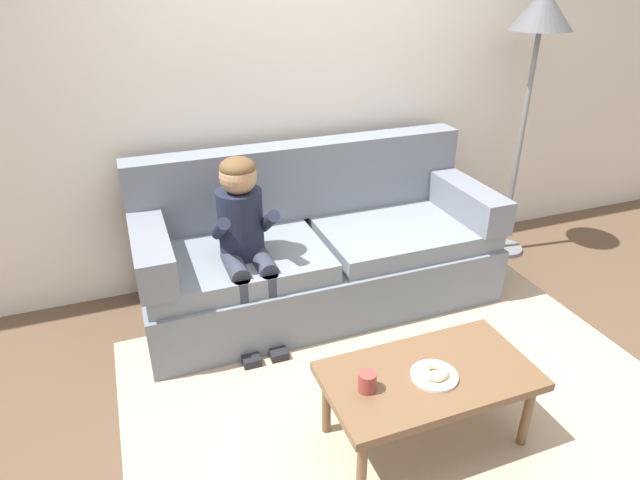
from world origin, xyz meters
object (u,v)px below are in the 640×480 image
object	(u,v)px
donut	(435,371)
mug	(367,382)
coffee_table	(429,380)
toy_controller	(422,349)
couch	(317,251)
person_child	(244,233)
floor_lamp	(539,31)

from	to	relation	value
donut	mug	xyz separation A→B (m)	(-0.31, 0.03, 0.01)
coffee_table	toy_controller	size ratio (longest dim) A/B	4.22
couch	toy_controller	bearing A→B (deg)	-65.25
toy_controller	mug	bearing A→B (deg)	-135.77
person_child	mug	world-z (taller)	person_child
mug	floor_lamp	xyz separation A→B (m)	(1.89, 1.46, 1.19)
person_child	mug	bearing A→B (deg)	-77.87
donut	floor_lamp	world-z (taller)	floor_lamp
donut	floor_lamp	bearing A→B (deg)	43.49
floor_lamp	toy_controller	bearing A→B (deg)	-144.32
coffee_table	floor_lamp	size ratio (longest dim) A/B	0.50
toy_controller	floor_lamp	bearing A→B (deg)	38.47
couch	person_child	xyz separation A→B (m)	(-0.52, -0.21, 0.32)
person_child	toy_controller	xyz separation A→B (m)	(0.88, -0.57, -0.65)
person_child	toy_controller	distance (m)	1.23
toy_controller	floor_lamp	world-z (taller)	floor_lamp
donut	toy_controller	size ratio (longest dim) A/B	0.53
couch	coffee_table	distance (m)	1.35
floor_lamp	couch	bearing A→B (deg)	-175.96
toy_controller	floor_lamp	distance (m)	2.23
mug	floor_lamp	bearing A→B (deg)	37.73
coffee_table	couch	bearing A→B (deg)	91.49
mug	couch	bearing A→B (deg)	78.47
couch	floor_lamp	bearing A→B (deg)	4.04
coffee_table	person_child	bearing A→B (deg)	116.02
coffee_table	mug	distance (m)	0.32
person_child	floor_lamp	size ratio (longest dim) A/B	0.58
donut	mug	bearing A→B (deg)	174.15
mug	floor_lamp	distance (m)	2.66
coffee_table	mug	size ratio (longest dim) A/B	10.60
mug	toy_controller	distance (m)	0.95
donut	mug	world-z (taller)	mug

